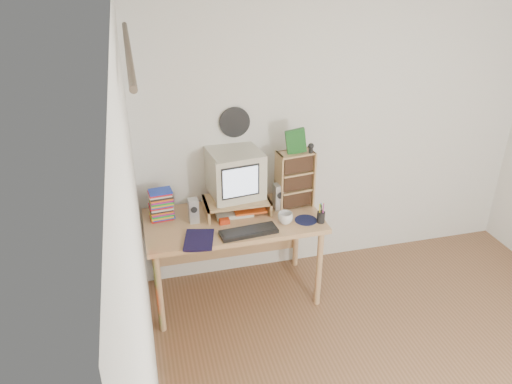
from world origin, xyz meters
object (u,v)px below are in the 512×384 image
desk (232,229)px  diary (184,239)px  crt_monitor (236,175)px  cd_rack (295,179)px  dvd_stack (161,205)px  mug (285,218)px  keyboard (249,232)px

desk → diary: 0.54m
crt_monitor → cd_rack: bearing=-14.2°
dvd_stack → mug: dvd_stack is taller
crt_monitor → keyboard: 0.49m
desk → keyboard: 0.35m
crt_monitor → keyboard: bearing=-97.0°
crt_monitor → cd_rack: crt_monitor is taller
desk → mug: size_ratio=11.91×
dvd_stack → diary: bearing=-76.7°
dvd_stack → crt_monitor: bearing=-4.8°
keyboard → mug: mug is taller
keyboard → diary: size_ratio=1.70×
keyboard → cd_rack: (0.47, 0.34, 0.22)m
dvd_stack → desk: bearing=-13.7°
crt_monitor → mug: crt_monitor is taller
cd_rack → diary: 1.04m
dvd_stack → cd_rack: (1.09, -0.05, 0.12)m
desk → keyboard: bearing=-78.0°
desk → diary: bearing=-143.9°
keyboard → dvd_stack: dvd_stack is taller
keyboard → crt_monitor: bearing=85.4°
dvd_stack → cd_rack: cd_rack is taller
crt_monitor → mug: (0.32, -0.32, -0.26)m
keyboard → cd_rack: bearing=30.8°
crt_monitor → dvd_stack: size_ratio=1.60×
cd_rack → mug: bearing=-128.0°
desk → dvd_stack: size_ratio=5.64×
cd_rack → diary: size_ratio=1.86×
crt_monitor → desk: bearing=-133.3°
desk → keyboard: keyboard is taller
desk → cd_rack: bearing=3.3°
crt_monitor → keyboard: (0.00, -0.40, -0.29)m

